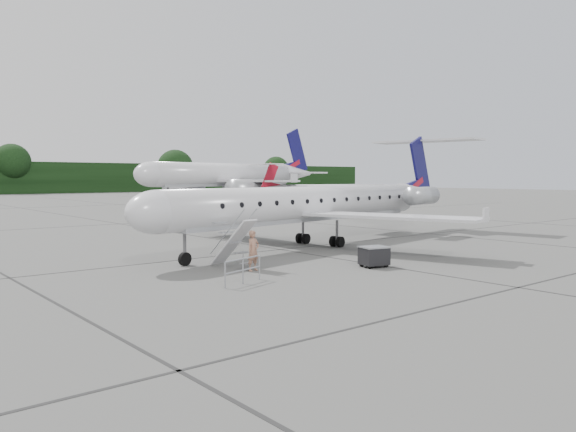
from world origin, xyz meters
TOP-DOWN VIEW (x-y plane):
  - ground at (0.00, 0.00)m, footprint 320.00×320.00m
  - main_regional_jet at (-2.36, 5.35)m, footprint 31.46×25.02m
  - airstair at (-10.30, 1.72)m, footprint 1.23×2.37m
  - passenger at (-10.08, 0.46)m, footprint 0.73×0.54m
  - safety_railing at (-12.22, -1.80)m, footprint 2.12×0.73m
  - baggage_cart at (-5.12, -2.29)m, footprint 1.39×1.22m
  - bg_narrowbody at (23.26, 53.89)m, footprint 39.26×31.40m
  - bg_regional_right at (35.63, 41.73)m, footprint 25.82×20.36m

SIDE VIEW (x-z plane):
  - ground at x=0.00m, z-range 0.00..0.00m
  - safety_railing at x=-12.22m, z-range 0.00..1.00m
  - baggage_cart at x=-5.12m, z-range 0.00..1.03m
  - passenger at x=-10.08m, z-range 0.00..1.82m
  - airstair at x=-10.30m, z-range 0.00..2.28m
  - bg_regional_right at x=35.63m, z-range 0.00..6.16m
  - main_regional_jet at x=-2.36m, z-range 0.00..7.27m
  - bg_narrowbody at x=23.26m, z-range 0.00..12.63m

